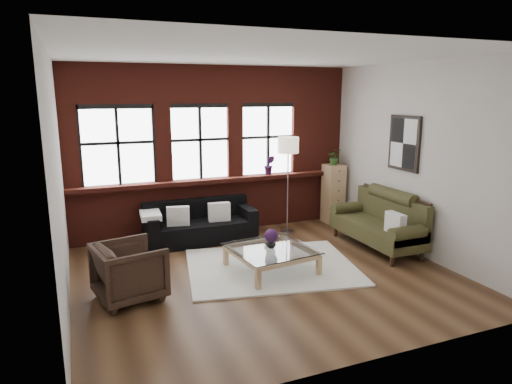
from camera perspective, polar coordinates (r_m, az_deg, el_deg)
name	(u,v)px	position (r m, az deg, el deg)	size (l,w,h in m)	color
floor	(265,274)	(7.03, 1.10, -10.25)	(5.50, 5.50, 0.00)	#442A19
ceiling	(266,55)	(6.51, 1.22, 16.75)	(5.50, 5.50, 0.00)	white
wall_back	(214,150)	(8.91, -5.22, 5.21)	(5.50, 5.50, 0.00)	beige
wall_front	(369,211)	(4.45, 13.98, -2.36)	(5.50, 5.50, 0.00)	beige
wall_left	(58,185)	(6.07, -23.47, 0.86)	(5.00, 5.00, 0.00)	beige
wall_right	(417,160)	(8.06, 19.47, 3.80)	(5.00, 5.00, 0.00)	beige
brick_backwall	(215,151)	(8.85, -5.10, 5.16)	(5.50, 0.12, 3.20)	maroon
sill_ledge	(217,180)	(8.86, -4.86, 1.50)	(5.50, 0.30, 0.08)	maroon
window_left	(118,147)	(8.50, -16.87, 5.40)	(1.38, 0.10, 1.50)	black
window_mid	(200,144)	(8.76, -7.03, 6.03)	(1.38, 0.10, 1.50)	black
window_right	(267,141)	(9.22, 1.44, 6.43)	(1.38, 0.10, 1.50)	black
wall_poster	(404,143)	(8.24, 18.06, 5.82)	(0.05, 0.74, 0.94)	black
shag_rug	(271,266)	(7.29, 1.92, -9.29)	(2.58, 2.03, 0.03)	white
dark_sofa	(200,222)	(8.46, -6.97, -3.78)	(2.01, 0.81, 0.73)	black
pillow_a	(178,216)	(8.22, -9.72, -2.98)	(0.40, 0.14, 0.34)	white
pillow_b	(219,212)	(8.41, -4.63, -2.49)	(0.40, 0.14, 0.34)	white
vintage_settee	(377,220)	(8.29, 14.86, -3.37)	(0.86, 1.93, 1.03)	#363319
pillow_settee	(395,223)	(7.77, 17.02, -3.75)	(0.14, 0.38, 0.34)	white
armchair	(129,271)	(6.34, -15.54, -9.55)	(0.82, 0.85, 0.77)	black
coffee_table	(271,260)	(7.08, 1.89, -8.46)	(1.16, 1.16, 0.39)	tan
vase	(271,243)	(6.99, 1.91, -6.38)	(0.15, 0.15, 0.16)	#B2B2B2
flowers	(271,235)	(6.95, 1.91, -5.45)	(0.21, 0.21, 0.21)	#3E194A
drawer_chest	(333,194)	(9.73, 9.63, -0.20)	(0.38, 0.38, 1.23)	tan
potted_plant_top	(335,157)	(9.59, 9.79, 4.36)	(0.30, 0.26, 0.33)	#2D5923
floor_lamp	(288,182)	(8.82, 3.99, 1.28)	(0.40, 0.40, 2.03)	#A5A5A8
sill_plant	(269,165)	(9.16, 1.68, 3.40)	(0.22, 0.17, 0.39)	#3E194A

